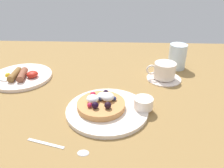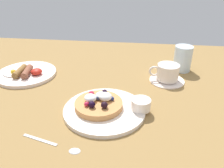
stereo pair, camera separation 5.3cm
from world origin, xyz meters
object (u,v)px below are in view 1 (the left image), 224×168
(teaspoon, at_px, (68,149))
(water_glass, at_px, (177,56))
(pancake_plate, at_px, (107,110))
(coffee_saucer, at_px, (164,78))
(syrup_ramekin, at_px, (143,103))
(coffee_cup, at_px, (164,70))
(breakfast_plate, at_px, (21,77))

(teaspoon, bearing_deg, water_glass, 54.34)
(pancake_plate, relative_size, coffee_saucer, 1.89)
(syrup_ramekin, xyz_separation_m, coffee_cup, (0.09, 0.21, 0.01))
(teaspoon, bearing_deg, coffee_cup, 53.47)
(pancake_plate, height_order, coffee_cup, coffee_cup)
(coffee_cup, height_order, water_glass, water_glass)
(breakfast_plate, xyz_separation_m, teaspoon, (0.26, -0.37, -0.00))
(pancake_plate, bearing_deg, coffee_saucer, 48.13)
(pancake_plate, relative_size, syrup_ramekin, 4.24)
(breakfast_plate, distance_m, teaspoon, 0.45)
(teaspoon, height_order, water_glass, water_glass)
(coffee_cup, xyz_separation_m, teaspoon, (-0.28, -0.38, -0.04))
(coffee_cup, relative_size, teaspoon, 0.68)
(breakfast_plate, relative_size, teaspoon, 1.42)
(coffee_saucer, bearing_deg, breakfast_plate, -178.44)
(breakfast_plate, distance_m, water_glass, 0.62)
(breakfast_plate, bearing_deg, coffee_saucer, 1.56)
(breakfast_plate, bearing_deg, teaspoon, -55.09)
(syrup_ramekin, distance_m, teaspoon, 0.26)
(syrup_ramekin, xyz_separation_m, teaspoon, (-0.19, -0.17, -0.03))
(breakfast_plate, relative_size, water_glass, 2.25)
(water_glass, bearing_deg, pancake_plate, -128.91)
(breakfast_plate, distance_m, coffee_saucer, 0.54)
(teaspoon, bearing_deg, coffee_saucer, 53.32)
(coffee_cup, bearing_deg, water_glass, 57.59)
(breakfast_plate, height_order, teaspoon, breakfast_plate)
(syrup_ramekin, bearing_deg, teaspoon, -138.52)
(coffee_saucer, bearing_deg, teaspoon, -126.68)
(water_glass, bearing_deg, syrup_ramekin, -116.61)
(pancake_plate, xyz_separation_m, syrup_ramekin, (0.11, 0.01, 0.02))
(pancake_plate, xyz_separation_m, coffee_saucer, (0.20, 0.23, -0.00))
(syrup_ramekin, bearing_deg, breakfast_plate, 155.95)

